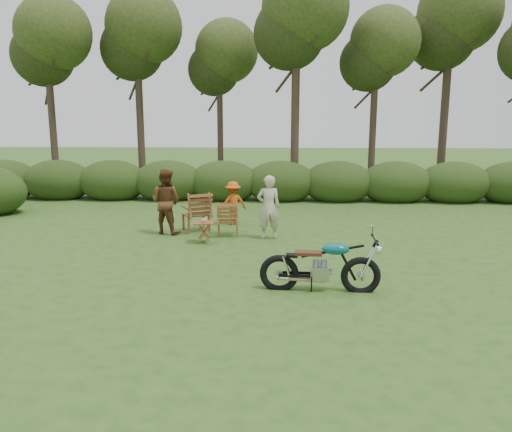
{
  "coord_description": "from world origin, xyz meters",
  "views": [
    {
      "loc": [
        -0.01,
        -8.44,
        2.88
      ],
      "look_at": [
        -0.5,
        1.51,
        0.9
      ],
      "focal_mm": 35.0,
      "sensor_mm": 36.0,
      "label": 1
    }
  ],
  "objects_px": {
    "cup": "(204,220)",
    "adult_b": "(167,233)",
    "side_table": "(204,232)",
    "adult_a": "(268,238)",
    "motorcycle": "(319,290)",
    "child": "(233,224)",
    "lawn_chair_left": "(196,231)",
    "lawn_chair_right": "(228,235)"
  },
  "relations": [
    {
      "from": "lawn_chair_right",
      "to": "cup",
      "type": "bearing_deg",
      "value": 54.65
    },
    {
      "from": "side_table",
      "to": "cup",
      "type": "relative_size",
      "value": 4.26
    },
    {
      "from": "motorcycle",
      "to": "child",
      "type": "distance_m",
      "value": 5.54
    },
    {
      "from": "lawn_chair_right",
      "to": "side_table",
      "type": "relative_size",
      "value": 1.72
    },
    {
      "from": "side_table",
      "to": "adult_a",
      "type": "bearing_deg",
      "value": 19.04
    },
    {
      "from": "lawn_chair_right",
      "to": "lawn_chair_left",
      "type": "distance_m",
      "value": 0.97
    },
    {
      "from": "adult_a",
      "to": "lawn_chair_right",
      "type": "bearing_deg",
      "value": -26.19
    },
    {
      "from": "cup",
      "to": "adult_b",
      "type": "relative_size",
      "value": 0.07
    },
    {
      "from": "lawn_chair_left",
      "to": "adult_b",
      "type": "relative_size",
      "value": 0.62
    },
    {
      "from": "lawn_chair_left",
      "to": "motorcycle",
      "type": "bearing_deg",
      "value": 94.99
    },
    {
      "from": "lawn_chair_right",
      "to": "adult_a",
      "type": "bearing_deg",
      "value": 157.91
    },
    {
      "from": "motorcycle",
      "to": "lawn_chair_right",
      "type": "height_order",
      "value": "motorcycle"
    },
    {
      "from": "lawn_chair_left",
      "to": "child",
      "type": "xyz_separation_m",
      "value": [
        0.88,
        0.79,
        0.0
      ]
    },
    {
      "from": "motorcycle",
      "to": "adult_a",
      "type": "xyz_separation_m",
      "value": [
        -0.95,
        3.65,
        0.0
      ]
    },
    {
      "from": "lawn_chair_right",
      "to": "cup",
      "type": "relative_size",
      "value": 7.33
    },
    {
      "from": "lawn_chair_left",
      "to": "child",
      "type": "bearing_deg",
      "value": -166.01
    },
    {
      "from": "lawn_chair_right",
      "to": "adult_b",
      "type": "height_order",
      "value": "adult_b"
    },
    {
      "from": "lawn_chair_left",
      "to": "cup",
      "type": "height_order",
      "value": "cup"
    },
    {
      "from": "lawn_chair_right",
      "to": "cup",
      "type": "xyz_separation_m",
      "value": [
        -0.47,
        -0.81,
        0.54
      ]
    },
    {
      "from": "side_table",
      "to": "adult_a",
      "type": "distance_m",
      "value": 1.59
    },
    {
      "from": "adult_a",
      "to": "adult_b",
      "type": "relative_size",
      "value": 0.94
    },
    {
      "from": "motorcycle",
      "to": "side_table",
      "type": "xyz_separation_m",
      "value": [
        -2.44,
        3.14,
        0.25
      ]
    },
    {
      "from": "motorcycle",
      "to": "cup",
      "type": "distance_m",
      "value": 4.01
    },
    {
      "from": "lawn_chair_right",
      "to": "adult_a",
      "type": "height_order",
      "value": "adult_a"
    },
    {
      "from": "adult_b",
      "to": "cup",
      "type": "bearing_deg",
      "value": 158.94
    },
    {
      "from": "adult_a",
      "to": "lawn_chair_left",
      "type": "bearing_deg",
      "value": -31.16
    },
    {
      "from": "cup",
      "to": "lawn_chair_left",
      "type": "bearing_deg",
      "value": 107.63
    },
    {
      "from": "adult_a",
      "to": "cup",
      "type": "bearing_deg",
      "value": 9.47
    },
    {
      "from": "cup",
      "to": "adult_b",
      "type": "xyz_separation_m",
      "value": [
        -1.1,
        0.93,
        -0.54
      ]
    },
    {
      "from": "lawn_chair_left",
      "to": "side_table",
      "type": "bearing_deg",
      "value": 79.63
    },
    {
      "from": "motorcycle",
      "to": "child",
      "type": "relative_size",
      "value": 1.62
    },
    {
      "from": "lawn_chair_right",
      "to": "side_table",
      "type": "height_order",
      "value": "side_table"
    },
    {
      "from": "lawn_chair_right",
      "to": "cup",
      "type": "distance_m",
      "value": 1.08
    },
    {
      "from": "adult_a",
      "to": "adult_b",
      "type": "height_order",
      "value": "adult_b"
    },
    {
      "from": "lawn_chair_left",
      "to": "adult_b",
      "type": "xyz_separation_m",
      "value": [
        -0.7,
        -0.32,
        0.0
      ]
    },
    {
      "from": "lawn_chair_left",
      "to": "adult_a",
      "type": "bearing_deg",
      "value": 130.64
    },
    {
      "from": "lawn_chair_left",
      "to": "child",
      "type": "relative_size",
      "value": 0.85
    },
    {
      "from": "adult_b",
      "to": "child",
      "type": "xyz_separation_m",
      "value": [
        1.58,
        1.11,
        0.0
      ]
    },
    {
      "from": "child",
      "to": "adult_b",
      "type": "bearing_deg",
      "value": 11.19
    },
    {
      "from": "motorcycle",
      "to": "adult_b",
      "type": "bearing_deg",
      "value": 133.62
    },
    {
      "from": "side_table",
      "to": "lawn_chair_right",
      "type": "bearing_deg",
      "value": 59.94
    },
    {
      "from": "cup",
      "to": "child",
      "type": "relative_size",
      "value": 0.1
    }
  ]
}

